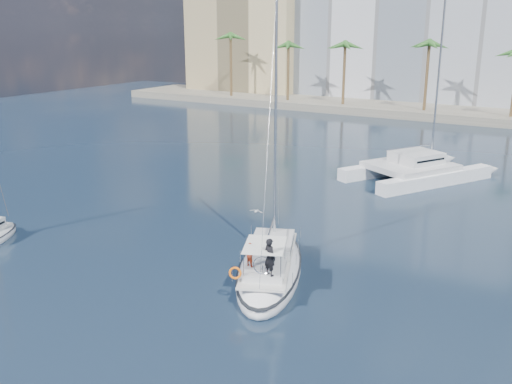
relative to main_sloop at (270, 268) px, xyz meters
The scene contains 9 objects.
ground 3.72m from the main_sloop, 140.91° to the left, with size 160.00×160.00×0.00m, color black.
quay 63.38m from the main_sloop, 92.58° to the left, with size 120.00×14.00×1.20m, color gray.
building_modern 77.95m from the main_sloop, 101.16° to the left, with size 42.00×16.00×28.00m, color silver.
building_tan_left 84.90m from the main_sloop, 122.17° to the left, with size 22.00×14.00×22.00m, color tan.
palm_left 70.52m from the main_sloop, 121.85° to the left, with size 3.60×3.60×12.30m.
palm_centre 60.19m from the main_sloop, 92.76° to the left, with size 3.60×3.60×12.30m.
main_sloop is the anchor object (origin of this frame).
catamaran 24.36m from the main_sloop, 88.22° to the left, with size 11.54×13.96×18.16m.
seagull 8.44m from the main_sloop, 126.26° to the left, with size 1.00×0.43×0.18m.
Camera 1 is at (17.06, -27.20, 13.26)m, focal length 40.00 mm.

